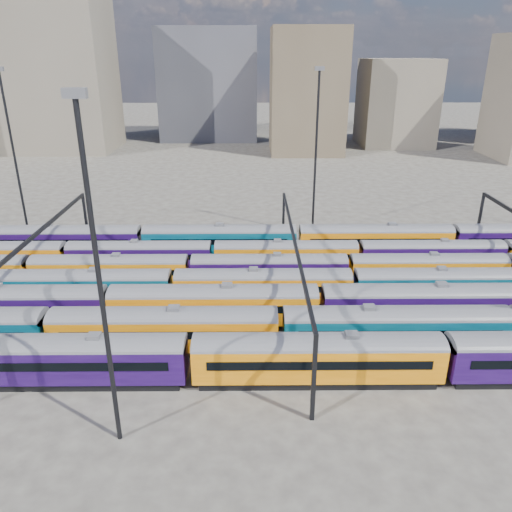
{
  "coord_description": "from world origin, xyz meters",
  "views": [
    {
      "loc": [
        5.22,
        -52.24,
        27.51
      ],
      "look_at": [
        5.72,
        7.48,
        3.0
      ],
      "focal_mm": 35.0,
      "sensor_mm": 36.0,
      "label": 1
    }
  ],
  "objects_px": {
    "rake_2": "(108,302)",
    "rake_1": "(396,324)",
    "rake_0": "(61,355)",
    "mast_2": "(98,272)"
  },
  "relations": [
    {
      "from": "rake_0",
      "to": "rake_1",
      "type": "xyz_separation_m",
      "value": [
        30.82,
        5.0,
        -0.0
      ]
    },
    {
      "from": "rake_1",
      "to": "mast_2",
      "type": "distance_m",
      "value": 29.21
    },
    {
      "from": "rake_0",
      "to": "rake_1",
      "type": "bearing_deg",
      "value": 9.22
    },
    {
      "from": "mast_2",
      "to": "rake_0",
      "type": "bearing_deg",
      "value": 133.31
    },
    {
      "from": "mast_2",
      "to": "rake_2",
      "type": "bearing_deg",
      "value": 106.91
    },
    {
      "from": "rake_1",
      "to": "rake_2",
      "type": "height_order",
      "value": "rake_2"
    },
    {
      "from": "rake_2",
      "to": "rake_1",
      "type": "bearing_deg",
      "value": -9.65
    },
    {
      "from": "rake_0",
      "to": "rake_2",
      "type": "relative_size",
      "value": 1.17
    },
    {
      "from": "rake_1",
      "to": "rake_0",
      "type": "bearing_deg",
      "value": -170.78
    },
    {
      "from": "rake_2",
      "to": "mast_2",
      "type": "relative_size",
      "value": 5.27
    }
  ]
}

